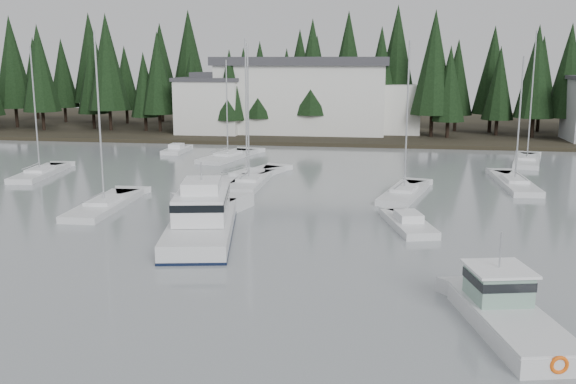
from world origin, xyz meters
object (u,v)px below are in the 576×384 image
Objects in this scene: sailboat_4 at (228,158)px; runabout_1 at (408,225)px; sailboat_3 at (40,175)px; harbor_inn at (316,96)px; sailboat_7 at (527,162)px; sailboat_11 at (404,195)px; sailboat_1 at (249,184)px; house_west at (210,104)px; cabin_cruiser_center at (202,222)px; sailboat_12 at (247,178)px; runabout_3 at (177,151)px; sailboat_5 at (104,207)px; sailboat_6 at (515,185)px; lobster_boat_teal at (508,317)px.

runabout_1 is at bearing -132.85° from sailboat_4.
sailboat_3 is 37.55m from runabout_1.
harbor_inn is 34.22m from sailboat_7.
sailboat_11 is (19.32, -17.58, 0.02)m from sailboat_4.
runabout_1 is (0.05, -10.31, 0.06)m from sailboat_11.
sailboat_3 is at bearing 85.42° from sailboat_1.
cabin_cruiser_center is at bearing -75.00° from house_west.
sailboat_1 is at bearing -8.87° from cabin_cruiser_center.
sailboat_12 is 1.90× the size of runabout_1.
harbor_inn reaches higher than runabout_3.
sailboat_7 reaches higher than runabout_3.
runabout_1 is (13.66, -12.91, 0.06)m from sailboat_1.
cabin_cruiser_center is at bearing -137.46° from sailboat_3.
sailboat_5 is at bearing 140.10° from sailboat_7.
harbor_inn is 2.28× the size of cabin_cruiser_center.
sailboat_6 is (32.18, 13.95, -0.01)m from sailboat_5.
cabin_cruiser_center is at bearing -156.39° from sailboat_4.
sailboat_6 is at bearing -59.63° from cabin_cruiser_center.
sailboat_12 is 2.35× the size of runabout_3.
sailboat_1 is at bearing -41.77° from sailboat_5.
harbor_inn is 53.56m from runabout_1.
sailboat_7 is (48.11, 15.34, 0.01)m from sailboat_3.
sailboat_1 is at bearing -145.91° from runabout_3.
sailboat_4 is at bearing 41.23° from sailboat_12.
cabin_cruiser_center is 13.63m from runabout_1.
runabout_1 is at bearing -140.52° from runabout_3.
cabin_cruiser_center is 19.24m from sailboat_11.
runabout_3 is at bearing 18.99° from lobster_boat_teal.
house_west is at bearing 14.45° from runabout_1.
sailboat_11 is (13.60, -2.61, 0.00)m from sailboat_1.
sailboat_5 is at bearing -174.46° from sailboat_4.
sailboat_1 is (-1.59, -38.97, -5.70)m from harbor_inn.
sailboat_6 is 11.40m from sailboat_11.
sailboat_1 is 23.15m from runabout_3.
sailboat_5 reaches higher than sailboat_3.
sailboat_7 is (9.86, 45.93, -0.44)m from lobster_boat_teal.
sailboat_7 reaches higher than house_west.
sailboat_7 is 1.12× the size of sailboat_11.
house_west is 0.32× the size of harbor_inn.
harbor_inn is 43.65m from sailboat_11.
sailboat_3 is at bearing -121.12° from harbor_inn.
sailboat_6 is 0.81× the size of sailboat_7.
harbor_inn is 25.73m from sailboat_4.
sailboat_7 is (26.53, 33.65, -0.72)m from cabin_cruiser_center.
harbor_inn is 4.17× the size of runabout_1.
harbor_inn is at bearing -38.27° from sailboat_3.
sailboat_1 is (-0.59, 16.76, -0.73)m from cabin_cruiser_center.
sailboat_12 is at bearing -143.15° from runabout_3.
sailboat_7 reaches higher than harbor_inn.
cabin_cruiser_center is 28.32m from sailboat_3.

